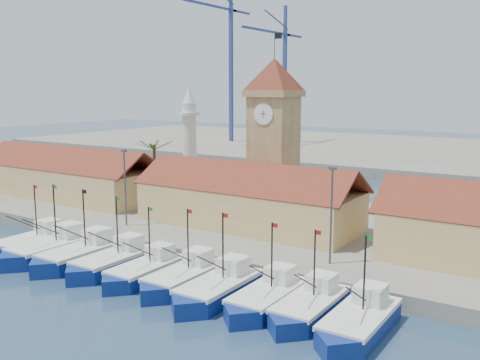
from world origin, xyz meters
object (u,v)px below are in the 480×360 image
Objects in this scene: boat_5 at (182,279)px; clock_tower at (274,134)px; minaret at (190,144)px; boat_0 at (30,244)px.

clock_tower is (-3.92, 23.14, 11.19)m from boat_5.
clock_tower reaches higher than minaret.
minaret reaches higher than boat_0.
boat_5 is at bearing -53.05° from minaret.
boat_5 is at bearing -80.39° from clock_tower.
clock_tower is at bearing -7.61° from minaret.
boat_0 is 31.14m from clock_tower.
boat_0 is at bearing -125.54° from clock_tower.
minaret is at bearing 85.77° from boat_0.
clock_tower is at bearing 54.46° from boat_0.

